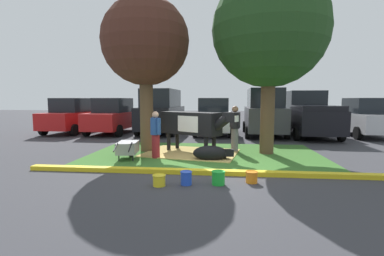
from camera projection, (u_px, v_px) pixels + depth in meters
The scene contains 22 objects.
ground_plane at pixel (200, 166), 8.16m from camera, with size 80.00×80.00×0.00m, color #38383D.
grass_island at pixel (205, 154), 9.86m from camera, with size 8.07×4.88×0.02m, color #386B28.
curb_yellow at pixel (199, 172), 7.29m from camera, with size 9.27×0.24×0.12m, color yellow.
hay_bedding at pixel (191, 153), 10.04m from camera, with size 3.20×2.40×0.04m, color tan.
shade_tree_left at pixel (145, 43), 10.14m from camera, with size 3.21×3.21×5.66m.
shade_tree_right at pixel (270, 30), 9.61m from camera, with size 3.99×3.99×6.35m.
cow_holstein at pixel (193, 124), 10.07m from camera, with size 2.83×2.01×1.53m.
calf_lying at pixel (211, 153), 8.89m from camera, with size 1.31×0.53×0.48m.
person_handler at pixel (156, 133), 9.17m from camera, with size 0.35×0.45×1.56m.
person_visitor_near at pixel (235, 127), 10.29m from camera, with size 0.37×0.43×1.71m.
wheelbarrow at pixel (128, 148), 9.05m from camera, with size 0.70×1.62×0.63m.
bucket_yellow at pixel (159, 180), 6.29m from camera, with size 0.30×0.30×0.26m.
bucket_blue at pixel (186, 178), 6.38m from camera, with size 0.28×0.28×0.31m.
bucket_green at pixel (218, 178), 6.38m from camera, with size 0.32×0.32×0.32m.
bucket_orange at pixel (252, 177), 6.52m from camera, with size 0.29×0.29×0.27m.
sedan_red at pixel (73, 116), 16.35m from camera, with size 2.15×4.46×2.02m.
sedan_blue at pixel (114, 116), 15.98m from camera, with size 2.15×4.46×2.02m.
suv_black at pixel (162, 111), 16.05m from camera, with size 2.25×4.67×2.52m.
hatchback_white at pixel (214, 117), 15.63m from camera, with size 2.15×4.46×2.02m.
suv_dark_grey at pixel (264, 112), 15.11m from camera, with size 2.25×4.67×2.52m.
pickup_truck_black at pixel (309, 115), 14.82m from camera, with size 2.37×5.47×2.42m.
sedan_silver at pixel (365, 118), 14.71m from camera, with size 2.15×4.46×2.02m.
Camera 1 is at (0.60, -7.98, 1.95)m, focal length 26.10 mm.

